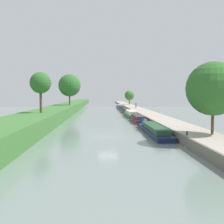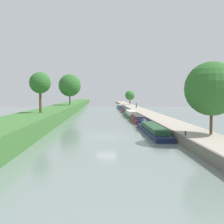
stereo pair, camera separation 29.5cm
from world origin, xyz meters
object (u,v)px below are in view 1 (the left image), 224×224
Objects in this scene: narrowboat_maroon at (138,119)px; narrowboat_green at (130,114)px; mooring_bollard_far at (123,104)px; person_walking at (136,105)px; narrowboat_red at (126,111)px; narrowboat_navy at (152,129)px; narrowboat_blue at (122,108)px; mooring_bollard_near at (187,133)px; narrowboat_teal at (120,106)px.

narrowboat_green is at bearing 90.26° from narrowboat_maroon.
narrowboat_maroon is 57.65m from mooring_bollard_far.
person_walking reaches higher than narrowboat_green.
person_walking is (3.80, 6.25, 1.36)m from narrowboat_red.
narrowboat_navy is at bearing -89.85° from narrowboat_maroon.
mooring_bollard_far reaches higher than narrowboat_navy.
narrowboat_red is at bearing -89.77° from narrowboat_blue.
narrowboat_blue is (0.09, 41.19, -0.01)m from narrowboat_maroon.
mooring_bollard_near is at bearing -78.74° from narrowboat_navy.
narrowboat_green is (-0.06, 12.73, 0.07)m from narrowboat_maroon.
mooring_bollard_far is (-2.02, 24.25, -0.65)m from person_walking.
narrowboat_red is 1.31× the size of narrowboat_teal.
narrowboat_teal is at bearing 91.28° from mooring_bollard_near.
narrowboat_green is 21.06m from person_walking.
mooring_bollard_near is (1.78, -51.46, 0.71)m from narrowboat_red.
mooring_bollard_near and mooring_bollard_far have the same top height.
narrowboat_teal is (0.05, 26.07, 0.01)m from narrowboat_red.
narrowboat_green is 37.14m from mooring_bollard_near.
mooring_bollard_far is (1.99, 44.88, 0.64)m from narrowboat_green.
narrowboat_maroon is 41.19m from narrowboat_blue.
person_walking is at bearing 88.00° from mooring_bollard_near.
mooring_bollard_far is at bearing 88.50° from narrowboat_navy.
narrowboat_teal is (0.10, 11.99, 0.03)m from narrowboat_blue.
narrowboat_teal is (0.16, 68.01, 0.06)m from narrowboat_navy.
narrowboat_navy is 14.84m from narrowboat_maroon.
narrowboat_teal is 4.82m from mooring_bollard_far.
narrowboat_maroon reaches higher than narrowboat_blue.
mooring_bollard_near is 81.97m from mooring_bollard_far.
narrowboat_green is 28.46m from narrowboat_blue.
narrowboat_blue is at bearing 89.87° from narrowboat_maroon.
narrowboat_green is at bearing -101.00° from person_walking.
narrowboat_red is at bearing 89.85° from narrowboat_navy.
narrowboat_maroon is 0.74× the size of narrowboat_green.
mooring_bollard_far is at bearing 94.76° from person_walking.
narrowboat_navy is 1.19× the size of narrowboat_green.
narrowboat_blue is (-0.06, 14.08, -0.02)m from narrowboat_red.
narrowboat_red reaches higher than narrowboat_navy.
narrowboat_teal is (0.25, 40.45, -0.06)m from narrowboat_green.
narrowboat_red is at bearing 91.99° from mooring_bollard_near.
narrowboat_red reaches higher than narrowboat_maroon.
mooring_bollard_near is at bearing -88.72° from narrowboat_teal.
person_walking is (3.91, 48.20, 1.41)m from narrowboat_navy.
person_walking is 57.75m from mooring_bollard_near.
mooring_bollard_far reaches higher than narrowboat_teal.
narrowboat_red is 8.78× the size of person_walking.
mooring_bollard_near reaches higher than narrowboat_red.
narrowboat_green is 31.44× the size of mooring_bollard_far.
narrowboat_blue is (0.06, 56.02, 0.03)m from narrowboat_navy.
narrowboat_navy is 68.01m from narrowboat_teal.
mooring_bollard_near is 1.00× the size of mooring_bollard_far.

